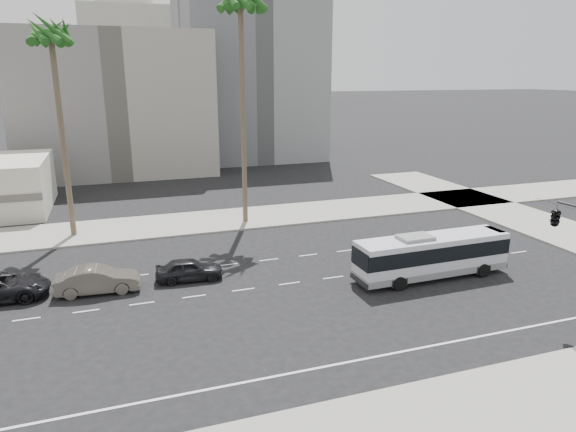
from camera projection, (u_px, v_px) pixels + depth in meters
name	position (u px, v px, depth m)	size (l,w,h in m)	color
ground	(333.00, 278.00, 33.09)	(700.00, 700.00, 0.00)	black
sidewalk_north	(265.00, 216.00, 47.19)	(120.00, 7.00, 0.15)	gray
sidewalk_south	(502.00, 427.00, 18.95)	(120.00, 7.00, 0.15)	gray
midrise_beige_west	(115.00, 103.00, 67.92)	(24.00, 18.00, 18.00)	gray
midrise_gray_center	(247.00, 73.00, 79.49)	(20.00, 20.00, 26.00)	slate
civic_tower	(124.00, 19.00, 249.83)	(42.00, 42.00, 129.00)	beige
highrise_right	(228.00, 27.00, 247.37)	(26.00, 26.00, 70.00)	#4E525B
highrise_far	(260.00, 42.00, 283.87)	(22.00, 22.00, 60.00)	#4E525B
city_bus	(432.00, 255.00, 32.74)	(10.41, 2.55, 2.98)	silver
car_a	(189.00, 269.00, 32.54)	(4.24, 1.71, 1.45)	black
car_b	(98.00, 280.00, 30.64)	(4.89, 1.71, 1.61)	#59534A
traffic_signal	(562.00, 222.00, 25.86)	(3.04, 4.06, 6.57)	#262628
palm_near	(241.00, 7.00, 40.64)	(5.87, 5.87, 19.73)	brown
palm_mid	(51.00, 40.00, 37.50)	(5.46, 5.46, 16.84)	brown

